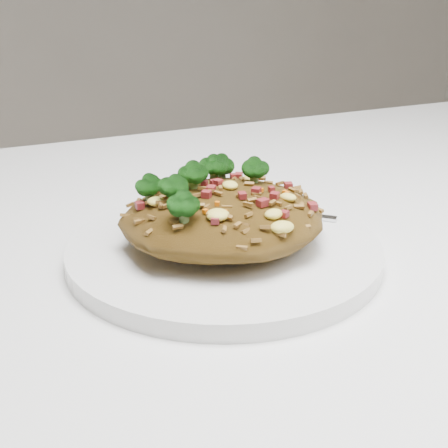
{
  "coord_description": "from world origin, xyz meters",
  "views": [
    {
      "loc": [
        -0.29,
        -0.41,
        0.96
      ],
      "look_at": [
        -0.11,
        -0.01,
        0.78
      ],
      "focal_mm": 50.0,
      "sensor_mm": 36.0,
      "label": 1
    }
  ],
  "objects_px": {
    "dining_table": "(330,323)",
    "plate": "(224,250)",
    "fried_rice": "(223,207)",
    "fork": "(254,209)"
  },
  "relations": [
    {
      "from": "dining_table",
      "to": "plate",
      "type": "relative_size",
      "value": 4.88
    },
    {
      "from": "fried_rice",
      "to": "fork",
      "type": "relative_size",
      "value": 1.22
    },
    {
      "from": "plate",
      "to": "fork",
      "type": "xyz_separation_m",
      "value": [
        0.05,
        0.05,
        0.01
      ]
    },
    {
      "from": "plate",
      "to": "fried_rice",
      "type": "height_order",
      "value": "fried_rice"
    },
    {
      "from": "plate",
      "to": "fork",
      "type": "bearing_deg",
      "value": 44.49
    },
    {
      "from": "dining_table",
      "to": "fork",
      "type": "height_order",
      "value": "fork"
    },
    {
      "from": "plate",
      "to": "fork",
      "type": "height_order",
      "value": "fork"
    },
    {
      "from": "dining_table",
      "to": "fork",
      "type": "bearing_deg",
      "value": 143.09
    },
    {
      "from": "dining_table",
      "to": "plate",
      "type": "xyz_separation_m",
      "value": [
        -0.11,
        -0.01,
        0.1
      ]
    },
    {
      "from": "dining_table",
      "to": "fried_rice",
      "type": "relative_size",
      "value": 7.59
    }
  ]
}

